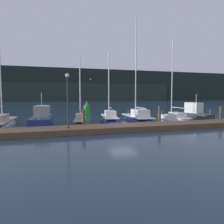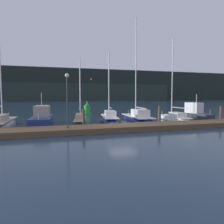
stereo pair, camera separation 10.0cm
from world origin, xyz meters
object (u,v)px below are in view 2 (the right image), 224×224
Objects in this scene: sailboat_berth_3 at (80,123)px; sailboat_berth_6 at (174,119)px; motorboat_berth_2 at (42,122)px; sailboat_berth_5 at (137,119)px; channel_buoy at (87,109)px; dock_lamppost at (67,92)px; sailboat_berth_1 at (1,126)px; motorboat_berth_7 at (196,116)px; sailboat_berth_4 at (109,121)px.

sailboat_berth_6 is (11.57, -0.06, -0.01)m from sailboat_berth_3.
sailboat_berth_3 is (3.92, -0.10, -0.22)m from motorboat_berth_2.
channel_buoy is at bearing 111.67° from sailboat_berth_5.
dock_lamppost is at bearing -143.21° from sailboat_berth_5.
sailboat_berth_3 is at bearing -1.51° from motorboat_berth_2.
channel_buoy is (3.05, 11.89, 0.66)m from sailboat_berth_3.
sailboat_berth_5 is 11.46m from channel_buoy.
sailboat_berth_3 is at bearing 71.28° from dock_lamppost.
sailboat_berth_6 is at bearing -0.28° from sailboat_berth_3.
sailboat_berth_3 is at bearing 179.72° from sailboat_berth_6.
motorboat_berth_7 is at bearing 0.52° from sailboat_berth_1.
sailboat_berth_5 is 11.89m from dock_lamppost.
motorboat_berth_2 is at bearing -120.60° from channel_buoy.
sailboat_berth_4 is at bearing 5.11° from sailboat_berth_3.
sailboat_berth_4 is (11.18, -0.04, 0.03)m from sailboat_berth_1.
sailboat_berth_1 is 15.11m from sailboat_berth_5.
sailboat_berth_1 is 2.32× the size of dock_lamppost.
sailboat_berth_4 is 0.67× the size of sailboat_berth_5.
motorboat_berth_2 is at bearing 109.52° from dock_lamppost.
sailboat_berth_5 reaches higher than sailboat_berth_1.
sailboat_berth_6 is at bearing -0.59° from motorboat_berth_2.
sailboat_berth_1 is 11.18m from sailboat_berth_4.
sailboat_berth_1 reaches higher than sailboat_berth_4.
sailboat_berth_1 is 19.38m from sailboat_berth_6.
sailboat_berth_5 is (11.20, 1.16, -0.18)m from motorboat_berth_2.
sailboat_berth_5 is at bearing 9.82° from sailboat_berth_3.
sailboat_berth_3 is 1.51× the size of motorboat_berth_7.
sailboat_berth_6 is at bearing -54.52° from channel_buoy.
sailboat_berth_4 is 11.92m from motorboat_berth_7.
sailboat_berth_6 reaches higher than sailboat_berth_4.
sailboat_berth_6 is 14.92m from dock_lamppost.
sailboat_berth_5 is 1.23× the size of sailboat_berth_6.
sailboat_berth_1 reaches higher than sailboat_berth_3.
motorboat_berth_2 is 3.93m from sailboat_berth_3.
sailboat_berth_1 is 23.10m from motorboat_berth_7.
sailboat_berth_5 is at bearing 3.48° from sailboat_berth_1.
sailboat_berth_5 is 3.02× the size of dock_lamppost.
sailboat_berth_4 reaches higher than motorboat_berth_7.
dock_lamppost reaches higher than channel_buoy.
sailboat_berth_5 reaches higher than channel_buoy.
sailboat_berth_1 is at bearing 179.79° from sailboat_berth_4.
motorboat_berth_2 is at bearing 178.49° from sailboat_berth_3.
channel_buoy is at bearing 91.63° from sailboat_berth_4.
sailboat_berth_6 reaches higher than motorboat_berth_7.
motorboat_berth_7 is (8.02, -0.71, 0.20)m from sailboat_berth_5.
sailboat_berth_6 is at bearing -1.18° from sailboat_berth_1.
sailboat_berth_3 is 7.38m from sailboat_berth_5.
motorboat_berth_7 is at bearing 19.69° from dock_lamppost.
motorboat_berth_2 is at bearing -3.53° from sailboat_berth_1.
sailboat_berth_6 reaches higher than motorboat_berth_2.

